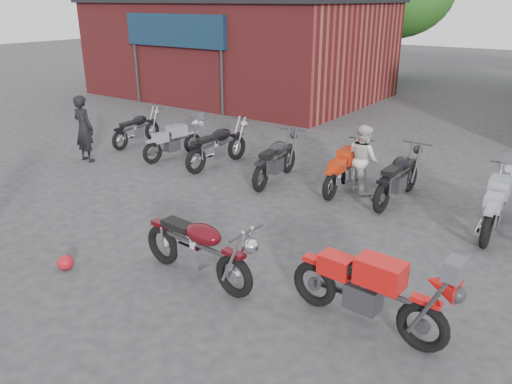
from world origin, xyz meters
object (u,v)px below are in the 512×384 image
Objects in this scene: sportbike at (370,286)px; helmet at (65,262)px; vintage_motorcycle at (198,244)px; row_bike_5 at (399,174)px; person_dark at (84,129)px; row_bike_0 at (137,127)px; row_bike_6 at (497,201)px; row_bike_4 at (345,166)px; row_bike_3 at (276,157)px; person_light at (363,159)px; row_bike_2 at (218,143)px; row_bike_1 at (174,139)px.

sportbike is 4.84m from helmet.
vintage_motorcycle is 1.02× the size of row_bike_5.
person_dark reaches higher than row_bike_0.
row_bike_6 is (3.32, 4.55, -0.01)m from vintage_motorcycle.
row_bike_3 is at bearing 102.34° from row_bike_4.
row_bike_2 is at bearing 38.54° from person_light.
helmet is 6.55m from person_light.
row_bike_2 is at bearing 95.91° from row_bike_5.
row_bike_1 is (-4.85, 4.44, -0.09)m from vintage_motorcycle.
person_light is 0.73× the size of row_bike_6.
sportbike is 10.32m from row_bike_0.
sportbike is 1.02× the size of row_bike_2.
helmet is 6.28m from row_bike_4.
vintage_motorcycle is 1.09× the size of row_bike_4.
person_dark reaches higher than person_light.
person_dark is at bearing 96.70° from row_bike_6.
helmet is 0.13× the size of row_bike_5.
sportbike reaches higher than row_bike_2.
row_bike_6 is (8.17, 0.11, 0.07)m from row_bike_1.
row_bike_2 is at bearing -74.19° from row_bike_1.
row_bike_0 is at bearing 85.80° from row_bike_6.
vintage_motorcycle is 4.75m from row_bike_3.
row_bike_3 is at bearing -79.51° from row_bike_1.
person_light reaches higher than row_bike_1.
vintage_motorcycle is at bearing 166.90° from row_bike_5.
row_bike_2 is at bearing -151.67° from person_dark.
row_bike_2 is 1.87m from row_bike_3.
helmet is at bearing -145.36° from row_bike_0.
row_bike_1 reaches higher than helmet.
vintage_motorcycle is 5.07m from person_light.
person_dark is (-4.63, 3.89, 0.77)m from helmet.
row_bike_1 is at bearing -105.14° from row_bike_0.
helmet is at bearing 133.49° from row_bike_6.
row_bike_4 is at bearing 54.42° from person_light.
person_light is 2.95m from row_bike_6.
person_light is (7.02, 2.17, -0.12)m from person_dark.
vintage_motorcycle is at bearing 177.09° from row_bike_4.
vintage_motorcycle is 2.65m from sportbike.
vintage_motorcycle reaches higher than row_bike_0.
vintage_motorcycle is 4.90m from row_bike_4.
row_bike_1 is 0.88× the size of row_bike_6.
row_bike_5 is at bearing -93.35° from row_bike_0.
sportbike is 1.40× the size of person_light.
row_bike_5 reaches higher than row_bike_1.
row_bike_5 is (1.22, 0.06, 0.04)m from row_bike_4.
person_dark is 0.90× the size of row_bike_4.
row_bike_4 reaches higher than helmet.
row_bike_3 is at bearing 47.76° from person_light.
row_bike_5 reaches higher than row_bike_3.
row_bike_3 is (-1.54, 4.49, -0.02)m from vintage_motorcycle.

